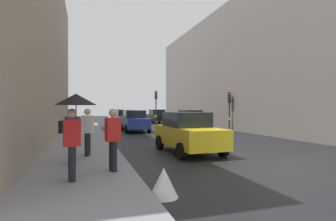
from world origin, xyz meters
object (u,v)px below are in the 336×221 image
Objects in this scene: car_white_compact at (117,116)px; pedestrian_in_red_jacket at (113,137)px; traffic_light_far_median at (156,102)px; car_dark_suv at (156,116)px; pedestrian_with_grey_backpack at (71,132)px; pedestrian_with_black_backpack at (86,129)px; warning_sign_triangle at (164,182)px; pedestrian_with_umbrella at (75,112)px; car_blue_van at (135,121)px; car_red_sedan at (189,120)px; traffic_light_mid_street at (229,104)px; car_silver_hatchback at (125,118)px; car_yellow_taxi at (188,132)px.

pedestrian_in_red_jacket is (-3.20, -27.72, 0.25)m from car_white_compact.
traffic_light_far_median reaches higher than car_dark_suv.
pedestrian_with_black_backpack is (0.48, 1.19, 0.00)m from pedestrian_with_grey_backpack.
car_white_compact is 29.92m from warning_sign_triangle.
car_white_compact is 28.76m from pedestrian_with_umbrella.
pedestrian_with_grey_backpack is 4.29m from warning_sign_triangle.
car_white_compact is 25.28m from pedestrian_with_black_backpack.
car_blue_van is at bearing -90.10° from car_white_compact.
car_red_sedan is (0.23, -10.84, 0.00)m from car_dark_suv.
traffic_light_mid_street is at bearing -40.83° from car_red_sedan.
car_red_sedan is at bearing 59.26° from pedestrian_with_umbrella.
warning_sign_triangle is (-5.90, -23.05, -2.35)m from traffic_light_far_median.
car_yellow_taxi is at bearing -88.73° from car_silver_hatchback.
car_red_sedan is 18.64m from warning_sign_triangle.
car_dark_suv is at bearing 102.71° from traffic_light_mid_street.
traffic_light_far_median is at bearing 104.62° from car_red_sedan.
pedestrian_with_umbrella reaches higher than car_dark_suv.
warning_sign_triangle is at bearing -36.48° from pedestrian_with_umbrella.
car_white_compact is at bearing 81.60° from pedestrian_with_umbrella.
pedestrian_in_red_jacket is 2.41m from warning_sign_triangle.
pedestrian_with_umbrella is 1.21× the size of pedestrian_in_red_jacket.
car_yellow_taxi is (0.38, -11.03, 0.00)m from car_blue_van.
pedestrian_with_grey_backpack is (-4.39, -26.16, 0.29)m from car_white_compact.
traffic_light_mid_street is 3.90m from car_red_sedan.
pedestrian_in_red_jacket is (-8.10, -25.81, 0.25)m from car_dark_suv.
car_dark_suv is 6.62× the size of warning_sign_triangle.
car_silver_hatchback is 2.38× the size of pedestrian_with_black_backpack.
car_white_compact is at bearing 117.53° from traffic_light_mid_street.
car_silver_hatchback is 6.49× the size of warning_sign_triangle.
car_dark_suv is at bearing 69.09° from pedestrian_with_black_backpack.
pedestrian_with_black_backpack is at bearing -173.61° from car_yellow_taxi.
pedestrian_with_umbrella reaches higher than pedestrian_with_grey_backpack.
car_red_sedan reaches higher than warning_sign_triangle.
traffic_light_far_median reaches higher than warning_sign_triangle.
car_white_compact is 2.37× the size of pedestrian_with_black_backpack.
car_silver_hatchback is (-7.89, 7.15, -1.44)m from traffic_light_mid_street.
pedestrian_with_black_backpack is at bearing -110.91° from car_dark_suv.
pedestrian_in_red_jacket reaches higher than car_red_sedan.
car_white_compact is 7.97m from car_silver_hatchback.
car_silver_hatchback is 2.38× the size of pedestrian_with_grey_backpack.
traffic_light_far_median is 5.36m from car_dark_suv.
traffic_light_far_median is 5.97× the size of warning_sign_triangle.
pedestrian_in_red_jacket is at bearing 35.74° from pedestrian_with_umbrella.
traffic_light_mid_street is 0.80× the size of car_red_sedan.
pedestrian_with_grey_backpack reaches higher than car_blue_van.
traffic_light_mid_street is at bearing 51.25° from car_yellow_taxi.
warning_sign_triangle is (-7.23, -27.91, -0.55)m from car_dark_suv.
traffic_light_far_median is 21.01m from pedestrian_with_grey_backpack.
pedestrian_in_red_jacket is at bearing -119.10° from car_red_sedan.
car_blue_van is at bearing -172.09° from car_red_sedan.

